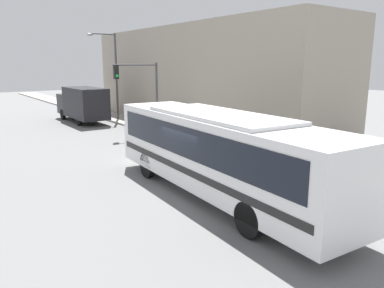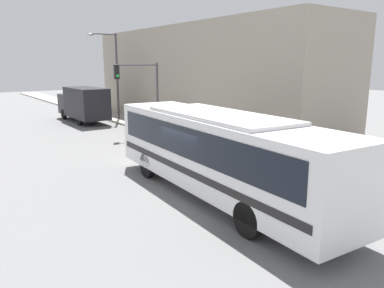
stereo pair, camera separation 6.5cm
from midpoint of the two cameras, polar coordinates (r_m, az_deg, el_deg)
name	(u,v)px [view 2 (the right image)]	position (r m, az deg, el deg)	size (l,w,h in m)	color
ground_plane	(199,194)	(14.29, 1.16, -7.55)	(120.00, 120.00, 0.00)	slate
sidewalk	(118,118)	(34.06, -11.21, 3.94)	(2.46, 70.00, 0.16)	#A8A399
building_facade	(201,77)	(30.08, 1.40, 10.19)	(6.00, 24.60, 7.56)	#9E9384
city_bus	(217,149)	(13.48, 4.04, -0.74)	(3.34, 11.60, 3.11)	white
delivery_truck	(83,103)	(32.72, -16.20, 6.01)	(2.20, 7.04, 2.89)	black
fire_hydrant	(246,149)	(19.40, 8.31, -0.71)	(0.25, 0.33, 0.76)	#999999
traffic_light_pole	(142,84)	(25.87, -7.57, 8.99)	(3.28, 0.35, 4.72)	#47474C
parking_meter	(166,119)	(25.46, -3.93, 3.75)	(0.14, 0.14, 1.41)	#47474C
street_lamp	(113,69)	(32.42, -11.84, 11.12)	(2.48, 0.28, 7.09)	#47474C
pedestrian_near_corner	(246,136)	(20.42, 8.26, 1.29)	(0.34, 0.34, 1.67)	slate
pedestrian_mid_block	(166,116)	(26.96, -3.89, 4.22)	(0.34, 0.34, 1.84)	slate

